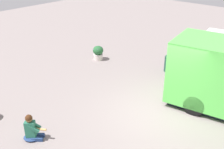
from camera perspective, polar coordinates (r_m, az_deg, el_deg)
The scene contains 4 objects.
ground_plane at distance 10.06m, azimuth 9.39°, elevation -8.15°, with size 40.00×40.00×0.00m, color gray.
person_customer at distance 8.93m, azimuth -16.71°, elevation -11.10°, with size 0.76×0.70×0.90m.
planter_flowering_near at distance 14.34m, azimuth -2.96°, elevation 4.70°, with size 0.56×0.56×0.76m.
trash_bin at distance 13.26m, azimuth 12.06°, elevation 2.33°, with size 0.48×0.48×0.80m.
Camera 1 is at (4.23, -7.23, 5.57)m, focal length 43.06 mm.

